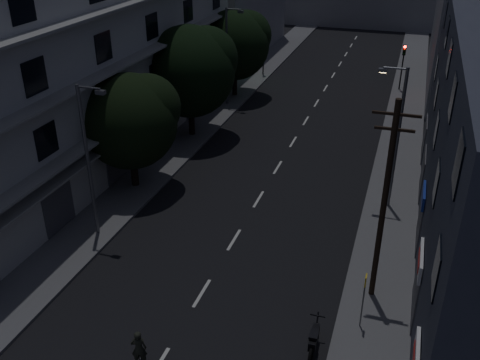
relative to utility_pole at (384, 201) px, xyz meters
The scene contains 18 objects.
ground 18.51m from the utility_pole, 113.82° to the left, with size 160.00×160.00×0.00m, color black.
sidewalk_left 22.50m from the utility_pole, 132.00° to the left, with size 3.00×90.00×0.15m, color #565659.
sidewalk_right 17.03m from the utility_pole, 88.99° to the left, with size 3.00×90.00×0.15m, color #565659.
lane_markings 24.20m from the utility_pole, 107.71° to the left, with size 0.15×60.50×0.01m.
building_left 21.45m from the utility_pole, 154.05° to the left, with size 7.00×36.00×14.00m.
building_far_right 33.72m from the utility_pole, 81.83° to the left, with size 6.00×20.00×13.00m, color slate.
tree_near 15.99m from the utility_pole, 157.66° to the left, with size 5.63×5.63×6.94m.
tree_mid 20.71m from the utility_pole, 134.87° to the left, with size 6.52×6.52×8.02m.
tree_far 28.51m from the utility_pole, 120.71° to the left, with size 6.05×6.05×7.48m.
traffic_signal_far_right 30.63m from the utility_pole, 91.08° to the left, with size 0.28×0.37×4.10m.
traffic_signal_far_left 34.41m from the utility_pole, 113.97° to the left, with size 0.28×0.37×4.10m.
street_lamp_left_near 14.07m from the utility_pole, behind, with size 1.51×0.25×8.00m.
street_lamp_right 8.29m from the utility_pole, 90.14° to the left, with size 1.51×0.25×8.00m.
street_lamp_left_far 26.21m from the utility_pole, 123.15° to the left, with size 1.51×0.25×8.00m.
utility_pole is the anchor object (origin of this frame).
bus_stop_sign 3.72m from the utility_pole, 96.10° to the right, with size 0.06×0.35×2.52m.
motorcycle 6.18m from the utility_pole, 114.23° to the right, with size 0.60×2.09×1.34m.
cyclist 11.24m from the utility_pole, 137.28° to the right, with size 1.02×1.64×1.96m.
Camera 1 is at (7.50, -10.91, 15.48)m, focal length 40.00 mm.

